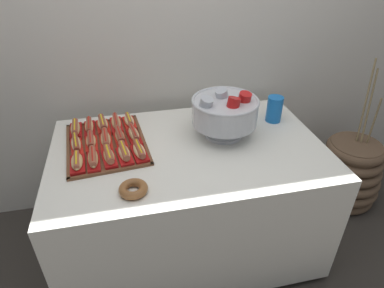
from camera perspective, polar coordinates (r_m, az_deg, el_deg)
ground_plane at (r=2.24m, az=-0.50°, el=-16.58°), size 10.00×10.00×0.00m
back_wall at (r=2.09m, az=-4.41°, el=21.77°), size 6.00×0.10×2.60m
buffet_table at (r=1.96m, az=-0.56°, el=-9.12°), size 1.43×0.90×0.74m
floor_vase at (r=2.64m, az=25.39°, el=-4.49°), size 0.46×0.46×1.05m
serving_tray at (r=1.81m, az=-14.60°, el=0.00°), size 0.45×0.56×0.01m
hot_dog_0 at (r=1.67m, az=-19.29°, el=-2.99°), size 0.08×0.16×0.06m
hot_dog_1 at (r=1.66m, az=-16.76°, el=-2.46°), size 0.07×0.17×0.06m
hot_dog_2 at (r=1.66m, az=-14.20°, el=-2.06°), size 0.08×0.16×0.06m
hot_dog_3 at (r=1.66m, az=-11.66°, el=-1.55°), size 0.09×0.17×0.06m
hot_dog_4 at (r=1.67m, az=-9.11°, el=-1.20°), size 0.09×0.17×0.06m
hot_dog_5 at (r=1.80m, az=-19.43°, el=-0.00°), size 0.08×0.19×0.06m
hot_dog_6 at (r=1.80m, az=-17.09°, el=0.44°), size 0.07×0.16×0.06m
hot_dog_7 at (r=1.80m, az=-14.73°, el=0.78°), size 0.07×0.19×0.06m
hot_dog_8 at (r=1.80m, az=-12.39°, el=1.27°), size 0.08×0.17×0.06m
hot_dog_9 at (r=1.81m, az=-10.04°, el=1.64°), size 0.09×0.18×0.06m
hot_dog_10 at (r=1.95m, az=-19.55°, el=2.48°), size 0.07×0.18×0.06m
hot_dog_11 at (r=1.94m, az=-17.37°, el=2.86°), size 0.07×0.18×0.06m
hot_dog_12 at (r=1.94m, az=-15.20°, el=3.32°), size 0.09×0.17×0.06m
hot_dog_13 at (r=1.95m, az=-13.00°, el=3.57°), size 0.07×0.18×0.06m
hot_dog_14 at (r=1.95m, az=-10.82°, el=3.92°), size 0.08×0.16×0.06m
punch_bowl at (r=1.78m, az=5.70°, el=5.70°), size 0.36×0.36×0.27m
cup_stack at (r=2.02m, az=14.09°, el=5.90°), size 0.09×0.09×0.15m
donut at (r=1.46m, az=-10.13°, el=-7.68°), size 0.13×0.13×0.04m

